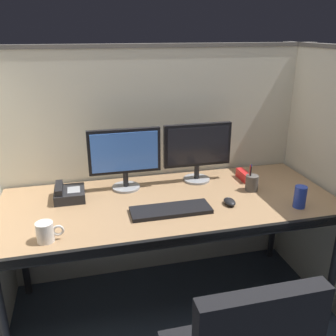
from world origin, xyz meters
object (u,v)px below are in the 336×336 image
object	(u,v)px
monitor_left	(125,155)
keyboard_main	(171,210)
red_stapler	(244,176)
soda_can	(300,197)
pen_cup	(252,183)
computer_mouse	(229,202)
monitor_right	(197,148)
desk	(171,209)
desk_phone	(69,194)
coffee_mug	(46,232)

from	to	relation	value
monitor_left	keyboard_main	distance (m)	0.46
red_stapler	soda_can	bearing A→B (deg)	-73.42
monitor_left	keyboard_main	xyz separation A→B (m)	(0.19, -0.37, -0.20)
pen_cup	red_stapler	distance (m)	0.17
computer_mouse	monitor_right	bearing A→B (deg)	100.49
monitor_right	computer_mouse	bearing A→B (deg)	-79.51
computer_mouse	pen_cup	xyz separation A→B (m)	(0.20, 0.15, 0.03)
desk	desk_phone	xyz separation A→B (m)	(-0.56, 0.17, 0.08)
soda_can	pen_cup	distance (m)	0.31
monitor_left	desk_phone	xyz separation A→B (m)	(-0.34, -0.07, -0.18)
coffee_mug	soda_can	world-z (taller)	soda_can
monitor_left	computer_mouse	size ratio (longest dim) A/B	4.48
monitor_right	pen_cup	size ratio (longest dim) A/B	2.64
monitor_left	coffee_mug	size ratio (longest dim) A/B	3.41
desk_phone	pen_cup	xyz separation A→B (m)	(1.07, -0.14, 0.02)
desk	monitor_right	xyz separation A→B (m)	(0.24, 0.26, 0.27)
red_stapler	desk	bearing A→B (deg)	-159.59
soda_can	monitor_right	bearing A→B (deg)	130.88
desk	pen_cup	world-z (taller)	pen_cup
monitor_right	coffee_mug	xyz separation A→B (m)	(-0.89, -0.52, -0.17)
pen_cup	desk_phone	bearing A→B (deg)	172.56
computer_mouse	desk_phone	xyz separation A→B (m)	(-0.87, 0.29, 0.02)
monitor_left	pen_cup	size ratio (longest dim) A/B	2.64
pen_cup	desk	bearing A→B (deg)	-176.23
monitor_right	desk_phone	size ratio (longest dim) A/B	2.26
desk	pen_cup	xyz separation A→B (m)	(0.51, 0.03, 0.10)
red_stapler	monitor_right	bearing A→B (deg)	168.62
desk_phone	pen_cup	bearing A→B (deg)	-7.44
monitor_left	soda_can	world-z (taller)	monitor_left
computer_mouse	desk_phone	distance (m)	0.91
coffee_mug	red_stapler	world-z (taller)	coffee_mug
monitor_left	red_stapler	world-z (taller)	monitor_left
coffee_mug	desk	bearing A→B (deg)	21.86
keyboard_main	desk_phone	distance (m)	0.61
desk_phone	soda_can	world-z (taller)	soda_can
soda_can	red_stapler	world-z (taller)	soda_can
red_stapler	monitor_left	bearing A→B (deg)	176.69
monitor_left	monitor_right	xyz separation A→B (m)	(0.46, 0.02, 0.00)
desk_phone	coffee_mug	xyz separation A→B (m)	(-0.10, -0.44, 0.01)
pen_cup	red_stapler	world-z (taller)	pen_cup
monitor_left	keyboard_main	bearing A→B (deg)	-62.62
desk_phone	red_stapler	bearing A→B (deg)	1.37
monitor_right	coffee_mug	bearing A→B (deg)	-149.68
monitor_left	red_stapler	xyz separation A→B (m)	(0.76, -0.04, -0.19)
monitor_right	keyboard_main	world-z (taller)	monitor_right
keyboard_main	monitor_right	bearing A→B (deg)	54.94
keyboard_main	coffee_mug	world-z (taller)	coffee_mug
computer_mouse	pen_cup	distance (m)	0.25
monitor_left	monitor_right	distance (m)	0.46
desk_phone	computer_mouse	bearing A→B (deg)	-18.44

